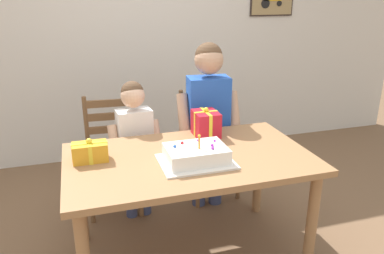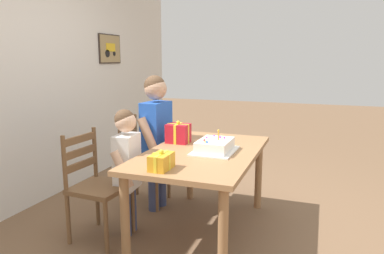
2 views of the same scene
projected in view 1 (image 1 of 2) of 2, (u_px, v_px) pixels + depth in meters
name	position (u px, v px, depth m)	size (l,w,h in m)	color
ground_plane	(190.00, 253.00, 2.66)	(20.00, 20.00, 0.00)	brown
back_wall	(137.00, 34.00, 3.92)	(6.40, 0.11, 2.60)	silver
dining_table	(189.00, 169.00, 2.45)	(1.54, 0.90, 0.74)	#9E7047
birthday_cake	(196.00, 155.00, 2.31)	(0.44, 0.34, 0.19)	white
gift_box_red_large	(90.00, 152.00, 2.33)	(0.21, 0.13, 0.15)	gold
gift_box_beside_cake	(206.00, 124.00, 2.73)	(0.17, 0.21, 0.21)	red
chair_left	(113.00, 154.00, 3.12)	(0.44, 0.44, 0.92)	brown
chair_right	(208.00, 143.00, 3.35)	(0.46, 0.46, 0.92)	brown
child_older	(208.00, 111.00, 3.01)	(0.51, 0.30, 1.36)	#38426B
child_younger	(135.00, 137.00, 2.90)	(0.41, 0.24, 1.10)	#38426B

